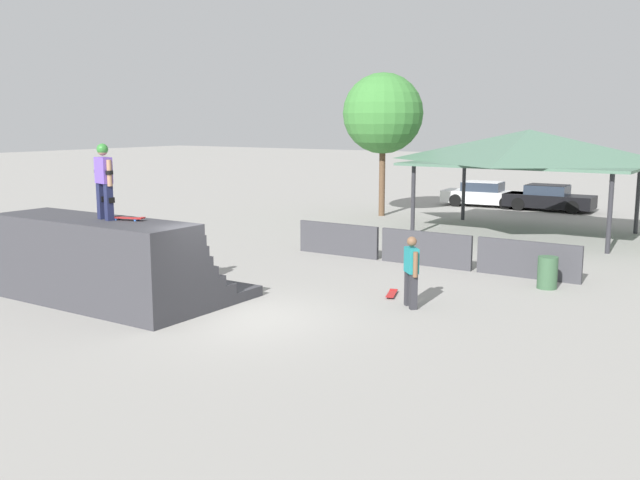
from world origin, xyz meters
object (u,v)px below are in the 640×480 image
at_px(trash_bin, 547,273).
at_px(skateboard_on_ground, 392,293).
at_px(skater_on_deck, 104,176).
at_px(parked_car_white, 484,195).
at_px(skateboard_on_deck, 128,218).
at_px(bystander_walking, 411,268).
at_px(tree_beside_pavilion, 383,114).
at_px(parked_car_black, 549,198).

bearing_deg(trash_bin, skateboard_on_ground, -135.97).
height_order(skater_on_deck, trash_bin, skater_on_deck).
height_order(skater_on_deck, parked_car_white, skater_on_deck).
relative_size(skater_on_deck, skateboard_on_deck, 2.02).
xyz_separation_m(bystander_walking, trash_bin, (2.15, 3.72, -0.52)).
relative_size(skateboard_on_ground, trash_bin, 1.00).
bearing_deg(tree_beside_pavilion, parked_car_black, 46.01).
bearing_deg(skateboard_on_ground, trash_bin, -65.61).
bearing_deg(skateboard_on_deck, parked_car_white, 75.23).
relative_size(trash_bin, parked_car_white, 0.20).
distance_m(skateboard_on_ground, trash_bin, 4.26).
bearing_deg(skater_on_deck, parked_car_white, 102.89).
distance_m(skateboard_on_ground, tree_beside_pavilion, 16.04).
height_order(tree_beside_pavilion, trash_bin, tree_beside_pavilion).
bearing_deg(skateboard_on_ground, tree_beside_pavilion, 9.80).
xyz_separation_m(skateboard_on_ground, trash_bin, (3.05, 2.95, 0.37)).
height_order(skater_on_deck, bystander_walking, skater_on_deck).
bearing_deg(tree_beside_pavilion, skateboard_on_ground, -60.56).
xyz_separation_m(skateboard_on_deck, trash_bin, (7.64, 7.38, -1.72)).
bearing_deg(skater_on_deck, trash_bin, 56.26).
relative_size(skater_on_deck, parked_car_black, 0.42).
distance_m(skateboard_on_ground, parked_car_white, 20.14).
relative_size(skateboard_on_deck, bystander_walking, 0.51).
xyz_separation_m(skater_on_deck, parked_car_black, (3.53, 24.17, -2.50)).
bearing_deg(trash_bin, skateboard_on_deck, -135.98).
height_order(skateboard_on_ground, parked_car_black, parked_car_black).
xyz_separation_m(skateboard_on_ground, parked_car_white, (-4.90, 19.53, 0.54)).
xyz_separation_m(bystander_walking, parked_car_white, (-5.80, 20.29, -0.34)).
xyz_separation_m(skateboard_on_ground, parked_car_black, (-1.60, 19.54, 0.54)).
distance_m(tree_beside_pavilion, parked_car_black, 9.48).
relative_size(skateboard_on_ground, parked_car_white, 0.19).
relative_size(parked_car_white, parked_car_black, 1.02).
relative_size(bystander_walking, trash_bin, 2.00).
relative_size(skater_on_deck, tree_beside_pavilion, 0.27).
bearing_deg(parked_car_white, bystander_walking, -79.68).
bearing_deg(parked_car_black, parked_car_white, 178.73).
distance_m(bystander_walking, skateboard_on_ground, 1.48).
bearing_deg(skateboard_on_deck, bystander_walking, 18.22).
height_order(skater_on_deck, skateboard_on_ground, skater_on_deck).
distance_m(tree_beside_pavilion, trash_bin, 15.46).
height_order(tree_beside_pavilion, parked_car_white, tree_beside_pavilion).
bearing_deg(parked_car_black, bystander_walking, -84.41).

